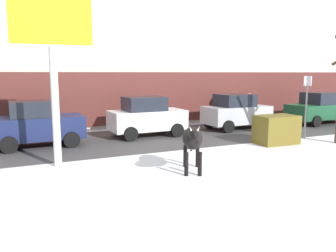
% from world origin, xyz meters
% --- Properties ---
extents(ground_plane, '(120.00, 120.00, 0.00)m').
position_xyz_m(ground_plane, '(0.00, 0.00, 0.00)').
color(ground_plane, white).
extents(road_strip, '(60.00, 5.60, 0.01)m').
position_xyz_m(road_strip, '(0.00, 7.15, 0.00)').
color(road_strip, '#423F3F').
rests_on(road_strip, ground).
extents(building_facade, '(44.00, 6.10, 13.00)m').
position_xyz_m(building_facade, '(0.00, 13.52, 6.48)').
color(building_facade, beige).
rests_on(building_facade, ground).
extents(cow_black, '(1.19, 1.89, 1.54)m').
position_xyz_m(cow_black, '(-0.24, 1.59, 0.99)').
color(cow_black, black).
rests_on(cow_black, ground).
extents(billboard, '(2.53, 0.35, 5.56)m').
position_xyz_m(billboard, '(-3.85, 3.89, 4.31)').
color(billboard, silver).
rests_on(billboard, ground).
extents(car_navy_hatchback, '(3.54, 1.99, 1.86)m').
position_xyz_m(car_navy_hatchback, '(-4.19, 7.41, 0.93)').
color(car_navy_hatchback, '#19234C').
rests_on(car_navy_hatchback, ground).
extents(car_white_hatchback, '(3.54, 1.99, 1.86)m').
position_xyz_m(car_white_hatchback, '(0.64, 7.74, 0.93)').
color(car_white_hatchback, white).
rests_on(car_white_hatchback, ground).
extents(car_silver_hatchback, '(3.54, 1.99, 1.86)m').
position_xyz_m(car_silver_hatchback, '(5.70, 7.71, 0.93)').
color(car_silver_hatchback, '#B7BABF').
rests_on(car_silver_hatchback, ground).
extents(car_darkgreen_sedan, '(4.24, 2.06, 1.84)m').
position_xyz_m(car_darkgreen_sedan, '(11.47, 7.33, 0.91)').
color(car_darkgreen_sedan, '#194C2D').
rests_on(car_darkgreen_sedan, ground).
extents(pedestrian_near_billboard, '(0.36, 0.24, 1.73)m').
position_xyz_m(pedestrian_near_billboard, '(6.19, 9.97, 0.88)').
color(pedestrian_near_billboard, '#282833').
rests_on(pedestrian_near_billboard, ground).
extents(pedestrian_by_cars, '(0.36, 0.24, 1.73)m').
position_xyz_m(pedestrian_by_cars, '(6.07, 9.97, 0.88)').
color(pedestrian_by_cars, '#282833').
rests_on(pedestrian_by_cars, ground).
extents(pedestrian_far_left, '(0.36, 0.24, 1.73)m').
position_xyz_m(pedestrian_far_left, '(8.27, 9.97, 0.88)').
color(pedestrian_far_left, '#282833').
rests_on(pedestrian_far_left, ground).
extents(dumpster, '(1.74, 1.16, 1.20)m').
position_xyz_m(dumpster, '(4.98, 3.83, 0.60)').
color(dumpster, brown).
rests_on(dumpster, ground).
extents(street_sign, '(0.44, 0.08, 2.82)m').
position_xyz_m(street_sign, '(6.97, 4.19, 1.67)').
color(street_sign, gray).
rests_on(street_sign, ground).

